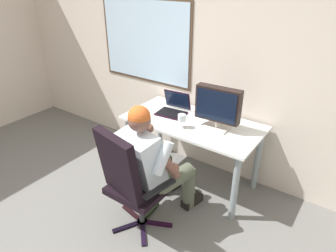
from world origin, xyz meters
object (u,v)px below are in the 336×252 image
Objects in this scene: desk at (192,132)px; crt_monitor at (218,106)px; laptop at (174,107)px; wine_glass at (182,119)px; person_seated at (153,161)px; office_chair at (130,179)px.

desk is 0.45m from crt_monitor.
laptop reaches higher than wine_glass.
wine_glass is (-0.02, -0.18, 0.22)m from desk.
laptop reaches higher than desk.
desk is at bearing -15.64° from laptop.
person_seated is 0.54m from wine_glass.
wine_glass is (-0.29, -0.18, -0.15)m from crt_monitor.
wine_glass is (0.27, -0.26, 0.04)m from laptop.
person_seated reaches higher than office_chair.
wine_glass is at bearing -148.14° from crt_monitor.
wine_glass is at bearing 87.95° from office_chair.
person_seated reaches higher than desk.
crt_monitor is (0.27, -0.00, 0.37)m from desk.
person_seated reaches higher than laptop.
office_chair is at bearing -99.81° from person_seated.
office_chair reaches higher than desk.
desk is at bearing 83.94° from wine_glass.
desk is 0.35m from laptop.
person_seated is at bearing -87.82° from wine_glass.
laptop is (-0.24, 1.02, 0.23)m from office_chair.
person_seated is 2.69× the size of crt_monitor.
crt_monitor is (0.27, 0.67, 0.37)m from person_seated.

